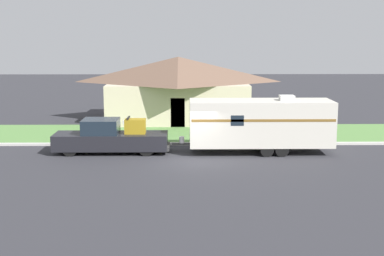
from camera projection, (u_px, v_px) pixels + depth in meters
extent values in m
plane|color=#2D2D33|center=(193.00, 160.00, 28.33)|extent=(120.00, 120.00, 0.00)
cube|color=beige|center=(192.00, 144.00, 32.01)|extent=(80.00, 0.30, 0.14)
cube|color=#568442|center=(192.00, 133.00, 35.61)|extent=(80.00, 7.00, 0.03)
cube|color=beige|center=(178.00, 101.00, 41.21)|extent=(10.41, 7.13, 2.93)
pyramid|color=brown|center=(178.00, 69.00, 40.78)|extent=(11.24, 7.70, 1.92)
cube|color=#4C3828|center=(178.00, 113.00, 37.80)|extent=(1.00, 0.06, 2.10)
cylinder|color=black|center=(70.00, 148.00, 29.06)|extent=(0.84, 0.28, 0.84)
cylinder|color=black|center=(76.00, 143.00, 30.59)|extent=(0.84, 0.28, 0.84)
cylinder|color=black|center=(146.00, 148.00, 29.11)|extent=(0.84, 0.28, 0.84)
cylinder|color=black|center=(148.00, 142.00, 30.65)|extent=(0.84, 0.28, 0.84)
cube|color=black|center=(89.00, 141.00, 29.79)|extent=(3.81, 1.92, 0.88)
cube|color=#19232D|center=(101.00, 126.00, 29.66)|extent=(1.98, 1.76, 0.80)
cube|color=black|center=(145.00, 141.00, 29.84)|extent=(2.48, 1.92, 0.88)
cube|color=#333333|center=(168.00, 146.00, 29.91)|extent=(0.12, 1.73, 0.20)
cube|color=olive|center=(135.00, 126.00, 29.68)|extent=(1.14, 0.81, 0.80)
cube|color=black|center=(128.00, 118.00, 29.59)|extent=(0.10, 0.89, 0.08)
cylinder|color=black|center=(267.00, 150.00, 28.92)|extent=(0.73, 0.22, 0.73)
cylinder|color=black|center=(261.00, 142.00, 31.03)|extent=(0.73, 0.22, 0.73)
cylinder|color=black|center=(282.00, 150.00, 28.93)|extent=(0.73, 0.22, 0.73)
cylinder|color=black|center=(275.00, 142.00, 31.04)|extent=(0.73, 0.22, 0.73)
cube|color=beige|center=(261.00, 123.00, 29.74)|extent=(7.89, 2.42, 2.49)
cube|color=brown|center=(264.00, 121.00, 28.49)|extent=(7.74, 0.01, 0.14)
cube|color=#383838|center=(181.00, 144.00, 29.89)|extent=(1.01, 0.12, 0.10)
cylinder|color=silver|center=(182.00, 140.00, 29.85)|extent=(0.28, 0.28, 0.36)
cube|color=silver|center=(287.00, 98.00, 29.52)|extent=(0.80, 0.68, 0.28)
cube|color=#19232D|center=(237.00, 121.00, 28.47)|extent=(0.70, 0.01, 0.56)
cylinder|color=brown|center=(127.00, 133.00, 32.83)|extent=(0.09, 0.09, 1.13)
cube|color=silver|center=(127.00, 122.00, 32.71)|extent=(0.48, 0.20, 0.22)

